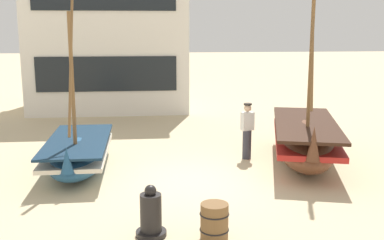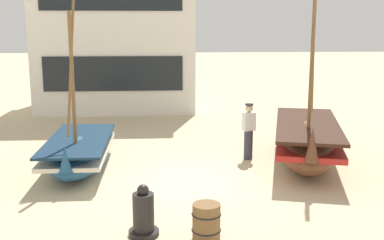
{
  "view_description": "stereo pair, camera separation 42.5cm",
  "coord_description": "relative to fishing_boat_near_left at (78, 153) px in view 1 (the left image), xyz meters",
  "views": [
    {
      "loc": [
        -1.25,
        -11.41,
        3.91
      ],
      "look_at": [
        0.0,
        1.0,
        1.4
      ],
      "focal_mm": 43.69,
      "sensor_mm": 36.0,
      "label": 1
    },
    {
      "loc": [
        -0.83,
        -11.45,
        3.91
      ],
      "look_at": [
        0.0,
        1.0,
        1.4
      ],
      "focal_mm": 43.69,
      "sensor_mm": 36.0,
      "label": 2
    }
  ],
  "objects": [
    {
      "name": "ground_plane",
      "position": [
        3.11,
        -1.21,
        -0.5
      ],
      "size": [
        120.0,
        120.0,
        0.0
      ],
      "primitive_type": "plane",
      "color": "#CCB78E"
    },
    {
      "name": "fishing_boat_centre_large",
      "position": [
        6.44,
        0.13,
        0.18
      ],
      "size": [
        2.9,
        5.21,
        6.61
      ],
      "color": "brown",
      "rests_on": "ground"
    },
    {
      "name": "fisherman_by_hull",
      "position": [
        4.86,
        0.7,
        0.34
      ],
      "size": [
        0.41,
        0.32,
        1.68
      ],
      "color": "#33333D",
      "rests_on": "ground"
    },
    {
      "name": "harbor_building_main",
      "position": [
        0.21,
        10.75,
        3.09
      ],
      "size": [
        7.47,
        6.06,
        7.15
      ],
      "color": "white",
      "rests_on": "ground"
    },
    {
      "name": "fishing_boat_near_left",
      "position": [
        0.0,
        0.0,
        0.0
      ],
      "size": [
        1.64,
        4.08,
        5.04
      ],
      "color": "#23517A",
      "rests_on": "ground"
    },
    {
      "name": "capstan_winch",
      "position": [
        1.92,
        -4.32,
        -0.09
      ],
      "size": [
        0.58,
        0.58,
        1.01
      ],
      "color": "black",
      "rests_on": "ground"
    },
    {
      "name": "wooden_barrel",
      "position": [
        3.09,
        -4.59,
        -0.15
      ],
      "size": [
        0.56,
        0.56,
        0.7
      ],
      "color": "brown",
      "rests_on": "ground"
    }
  ]
}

